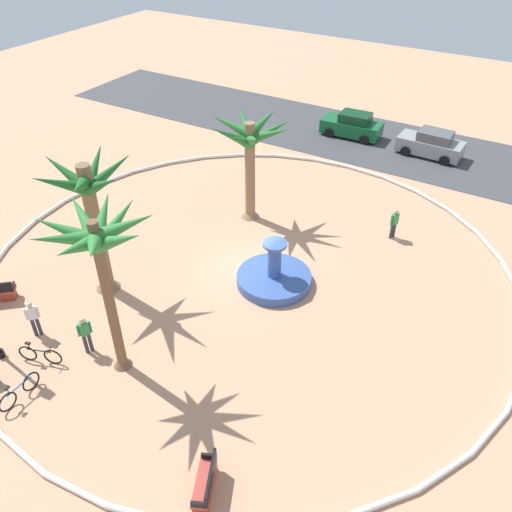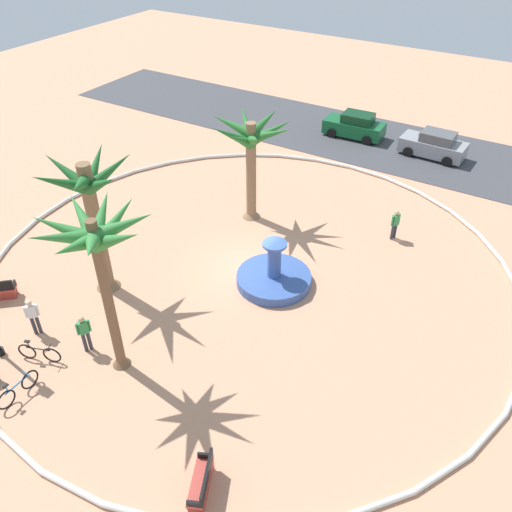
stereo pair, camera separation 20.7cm
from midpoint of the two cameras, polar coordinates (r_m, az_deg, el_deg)
The scene contains 15 objects.
ground_plane at distance 24.10m, azimuth -0.56°, elevation -1.51°, with size 80.00×80.00×0.00m, color tan.
plaza_curb at distance 24.04m, azimuth -0.56°, elevation -1.32°, with size 23.82×23.82×0.20m, color silver.
street_asphalt at distance 37.03m, azimuth 13.17°, elevation 11.93°, with size 48.00×8.00×0.03m, color #424247.
fountain at distance 23.18m, azimuth 2.20°, elevation -2.35°, with size 3.29×3.29×2.17m.
palm_tree_near_fountain at distance 17.04m, azimuth -16.63°, elevation 1.08°, with size 3.74×3.76×6.58m.
palm_tree_by_curb at distance 21.62m, azimuth -17.17°, elevation 5.50°, with size 4.04×3.87×6.21m.
palm_tree_mid_plaza at distance 25.91m, azimuth -0.30°, elevation 11.90°, with size 4.23×4.12×5.46m.
bench_east at distance 16.81m, azimuth -5.55°, elevation -23.35°, with size 1.12×1.66×1.00m.
bicycle_red_frame at distance 20.35m, azimuth -24.10°, elevation -13.03°, with size 0.44×1.72×0.94m.
bicycle_by_lamppost at distance 21.31m, azimuth -22.16°, elevation -9.69°, with size 1.63×0.70×0.94m.
person_cyclist_helmet at distance 22.11m, azimuth -22.76°, elevation -5.95°, with size 0.37×0.43×1.67m.
person_cyclist_photo at distance 20.72m, azimuth -17.81°, elevation -7.83°, with size 0.34×0.47×1.69m.
person_pedestrian_stroll at distance 26.57m, azimuth 15.06°, elevation 3.45°, with size 0.34×0.48×1.60m.
parked_car_leftmost at distance 37.25m, azimuth 10.80°, elevation 13.67°, with size 4.08×2.07×1.67m.
parked_car_second at distance 35.65m, azimuth 18.84°, elevation 11.30°, with size 4.06×2.03×1.67m.
Camera 2 is at (10.18, -16.04, 14.83)m, focal length 36.94 mm.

